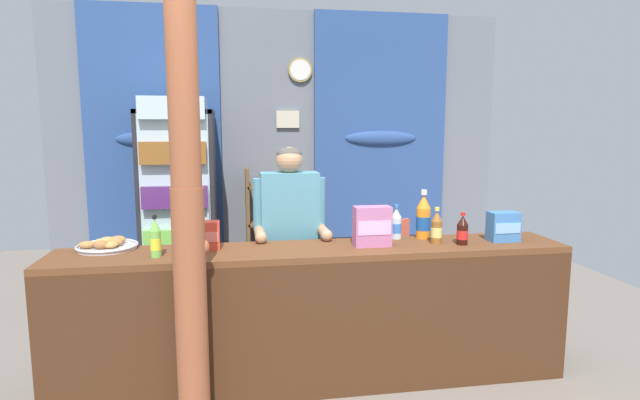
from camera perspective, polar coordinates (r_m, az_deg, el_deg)
The scene contains 17 objects.
ground_plane at distance 4.10m, azimuth -1.80°, elevation -15.79°, with size 7.27×7.27×0.00m, color slate.
back_wall_curtained at distance 5.46m, azimuth -4.42°, elevation 6.08°, with size 4.74×0.22×2.87m.
stall_counter at distance 3.25m, azimuth -0.11°, elevation -11.82°, with size 3.27×0.49×0.90m.
timber_post at distance 2.80m, azimuth -14.72°, elevation 0.21°, with size 0.20×0.18×2.69m.
drink_fridge at distance 5.00m, azimuth -15.63°, elevation 0.88°, with size 0.69×0.69×1.93m.
bottle_shelf_rack at distance 5.24m, azimuth -5.69°, elevation -2.98°, with size 0.48×0.28×1.26m.
plastic_lawn_chair at distance 4.59m, azimuth 6.89°, elevation -6.68°, with size 0.61×0.61×0.86m.
shopkeeper at distance 3.65m, azimuth -3.41°, elevation -2.98°, with size 0.52×0.42×1.53m.
soda_bottle_orange_soda at distance 3.57m, azimuth 11.54°, elevation -1.97°, with size 0.10×0.10×0.34m.
soda_bottle_lime_soda at distance 3.15m, azimuth -18.02°, elevation -4.21°, with size 0.06×0.06×0.25m.
soda_bottle_iced_tea at distance 3.43m, azimuth 12.97°, elevation -3.10°, with size 0.07×0.07×0.24m.
soda_bottle_cola at distance 3.45m, azimuth 15.72°, elevation -3.37°, with size 0.07×0.07×0.21m.
soda_bottle_water at distance 3.53m, azimuth 8.56°, elevation -2.70°, with size 0.07×0.07×0.24m.
snack_box_biscuit at distance 3.63m, azimuth 19.91°, elevation -2.82°, with size 0.20×0.12×0.20m.
snack_box_crackers at distance 3.27m, azimuth -12.64°, elevation -3.91°, with size 0.16×0.10×0.18m.
snack_box_wafer at distance 3.29m, azimuth 5.88°, elevation -2.96°, with size 0.24×0.12×0.26m.
pastry_tray at distance 3.48m, azimuth -22.85°, elevation -4.70°, with size 0.38×0.38×0.07m.
Camera 1 is at (-0.50, -2.59, 1.66)m, focal length 28.46 mm.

